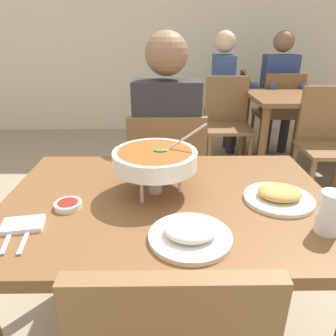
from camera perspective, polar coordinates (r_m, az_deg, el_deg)
name	(u,v)px	position (r m, az deg, el deg)	size (l,w,h in m)	color
cafe_rear_partition	(164,14)	(4.47, -0.64, 26.02)	(10.00, 0.10, 3.00)	beige
dining_table_main	(169,226)	(1.20, 0.10, -10.45)	(1.17, 0.81, 0.76)	brown
chair_diner_main	(167,177)	(1.87, -0.22, -1.70)	(0.44, 0.44, 0.90)	brown
diner_main	(167,137)	(1.81, -0.25, 5.53)	(0.40, 0.45, 1.31)	#2D2D38
curry_bowl	(155,159)	(1.12, -2.35, 1.56)	(0.33, 0.30, 0.26)	silver
rice_plate	(190,233)	(0.92, 4.02, -11.63)	(0.24, 0.24, 0.06)	white
appetizer_plate	(279,196)	(1.17, 19.35, -4.72)	(0.24, 0.24, 0.06)	white
sauce_dish	(68,205)	(1.12, -17.57, -6.32)	(0.09, 0.09, 0.02)	white
napkin_folded	(23,225)	(1.07, -24.69, -9.30)	(0.12, 0.08, 0.02)	white
fork_utensil	(9,236)	(1.04, -26.72, -10.87)	(0.01, 0.17, 0.01)	silver
spoon_utensil	(27,236)	(1.02, -24.14, -11.08)	(0.01, 0.17, 0.01)	silver
drink_glass	(329,215)	(1.04, 27.08, -7.51)	(0.07, 0.07, 0.13)	silver
dining_table_far	(302,109)	(3.31, 22.93, 9.78)	(1.00, 0.80, 0.76)	brown
chair_bg_left	(232,108)	(3.68, 11.46, 10.59)	(0.48, 0.48, 0.90)	brown
chair_bg_middle	(278,109)	(3.76, 19.24, 10.01)	(0.45, 0.45, 0.90)	brown
chair_bg_corner	(227,118)	(3.22, 10.63, 8.84)	(0.45, 0.45, 0.90)	brown
chair_bg_window	(327,137)	(2.89, 26.71, 5.03)	(0.46, 0.46, 0.90)	brown
patron_bg_left	(226,86)	(3.64, 10.36, 14.33)	(0.45, 0.40, 1.31)	#2D2D38
patron_bg_middle	(279,86)	(3.81, 19.38, 13.81)	(0.40, 0.45, 1.31)	#2D2D38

